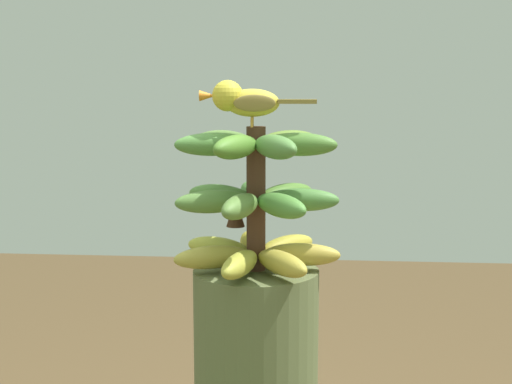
% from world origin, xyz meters
% --- Properties ---
extents(banana_bunch, '(0.32, 0.32, 0.27)m').
position_xyz_m(banana_bunch, '(0.00, -0.00, 1.11)').
color(banana_bunch, '#4C2D1E').
rests_on(banana_bunch, banana_tree).
extents(perched_bird, '(0.22, 0.06, 0.09)m').
position_xyz_m(perched_bird, '(0.02, 0.01, 1.30)').
color(perched_bird, '#C68933').
rests_on(perched_bird, banana_bunch).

